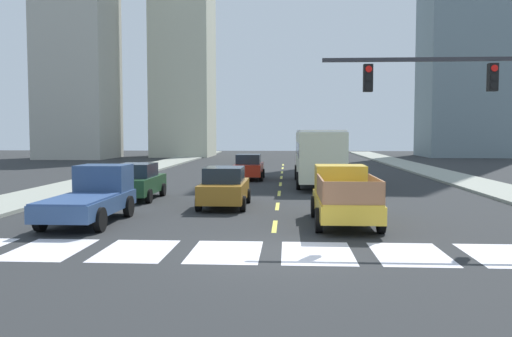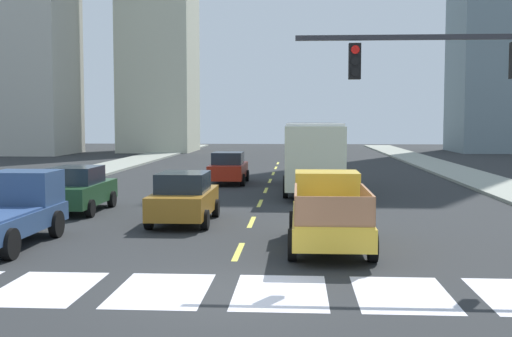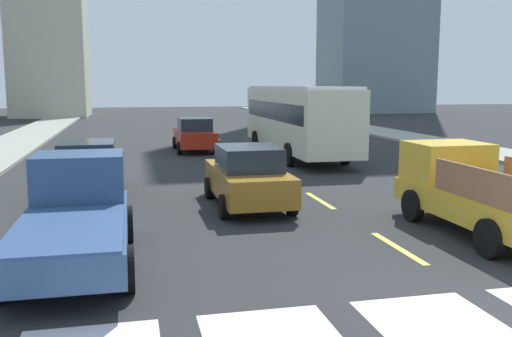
{
  "view_description": "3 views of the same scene",
  "coord_description": "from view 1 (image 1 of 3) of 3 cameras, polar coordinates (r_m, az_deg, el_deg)",
  "views": [
    {
      "loc": [
        0.42,
        -14.14,
        3.18
      ],
      "look_at": [
        -1.2,
        13.71,
        1.32
      ],
      "focal_mm": 37.86,
      "sensor_mm": 36.0,
      "label": 1
    },
    {
      "loc": [
        1.54,
        -12.99,
        3.48
      ],
      "look_at": [
        -0.22,
        14.84,
        1.39
      ],
      "focal_mm": 45.94,
      "sensor_mm": 36.0,
      "label": 2
    },
    {
      "loc": [
        -5.46,
        -6.54,
        3.42
      ],
      "look_at": [
        -2.06,
        8.5,
        1.1
      ],
      "focal_mm": 39.46,
      "sensor_mm": 36.0,
      "label": 3
    }
  ],
  "objects": [
    {
      "name": "sedan_far",
      "position": [
        23.08,
        -3.35,
        -1.96
      ],
      "size": [
        2.02,
        4.4,
        1.72
      ],
      "rotation": [
        0.0,
        0.0,
        -0.05
      ],
      "color": "#9D681E",
      "rests_on": "ground"
    },
    {
      "name": "crosswalk_stripe_1",
      "position": [
        15.88,
        -21.09,
        -7.98
      ],
      "size": [
        1.87,
        2.82,
        0.01
      ],
      "primitive_type": "cube",
      "color": "silver",
      "rests_on": "ground"
    },
    {
      "name": "sedan_mid",
      "position": [
        36.55,
        -0.77,
        0.17
      ],
      "size": [
        2.02,
        4.4,
        1.72
      ],
      "rotation": [
        0.0,
        0.0,
        0.05
      ],
      "color": "#B62614",
      "rests_on": "ground"
    },
    {
      "name": "sidewalk_right",
      "position": [
        34.26,
        22.86,
        -1.69
      ],
      "size": [
        3.32,
        110.0,
        0.15
      ],
      "primitive_type": "cube",
      "color": "gray",
      "rests_on": "ground"
    },
    {
      "name": "crosswalk_stripe_4",
      "position": [
        14.52,
        6.46,
        -8.85
      ],
      "size": [
        1.87,
        2.82,
        0.01
      ],
      "primitive_type": "cube",
      "color": "silver",
      "rests_on": "ground"
    },
    {
      "name": "lane_dash_5",
      "position": [
        43.26,
        2.77,
        -0.4
      ],
      "size": [
        0.16,
        2.4,
        0.01
      ],
      "primitive_type": "cube",
      "color": "#DCD54C",
      "rests_on": "ground"
    },
    {
      "name": "block_mid_right",
      "position": [
        71.34,
        -18.37,
        13.08
      ],
      "size": [
        8.32,
        8.91,
        29.79
      ],
      "primitive_type": "cube",
      "color": "#B5B2A5",
      "rests_on": "ground"
    },
    {
      "name": "block_mid_left",
      "position": [
        74.19,
        -7.7,
        14.12
      ],
      "size": [
        7.5,
        8.85,
        33.0
      ],
      "primitive_type": "cube",
      "color": "beige",
      "rests_on": "ground"
    },
    {
      "name": "crosswalk_stripe_2",
      "position": [
        15.05,
        -12.55,
        -8.46
      ],
      "size": [
        1.87,
        2.82,
        0.01
      ],
      "primitive_type": "cube",
      "color": "silver",
      "rests_on": "ground"
    },
    {
      "name": "crosswalk_stripe_5",
      "position": [
        14.85,
        15.97,
        -8.69
      ],
      "size": [
        1.87,
        2.82,
        0.01
      ],
      "primitive_type": "cube",
      "color": "silver",
      "rests_on": "ground"
    },
    {
      "name": "lane_dash_7",
      "position": [
        53.24,
        2.88,
        0.39
      ],
      "size": [
        0.16,
        2.4,
        0.01
      ],
      "primitive_type": "cube",
      "color": "#DCD54C",
      "rests_on": "ground"
    },
    {
      "name": "ground_plane",
      "position": [
        14.5,
        1.61,
        -8.85
      ],
      "size": [
        160.0,
        160.0,
        0.0
      ],
      "primitive_type": "plane",
      "color": "#282A2C"
    },
    {
      "name": "lane_dash_6",
      "position": [
        48.25,
        2.83,
        0.04
      ],
      "size": [
        0.16,
        2.4,
        0.01
      ],
      "primitive_type": "cube",
      "color": "#DCD54C",
      "rests_on": "ground"
    },
    {
      "name": "crosswalk_stripe_3",
      "position": [
        14.59,
        -3.22,
        -8.77
      ],
      "size": [
        1.87,
        2.82,
        0.01
      ],
      "primitive_type": "cube",
      "color": "silver",
      "rests_on": "ground"
    },
    {
      "name": "lane_dash_3",
      "position": [
        33.3,
        2.6,
        -1.66
      ],
      "size": [
        0.16,
        2.4,
        0.01
      ],
      "primitive_type": "cube",
      "color": "#DCD54C",
      "rests_on": "ground"
    },
    {
      "name": "crosswalk_stripe_6",
      "position": [
        15.56,
        24.83,
        -8.32
      ],
      "size": [
        1.87,
        2.82,
        0.01
      ],
      "primitive_type": "cube",
      "color": "silver",
      "rests_on": "ground"
    },
    {
      "name": "sidewalk_left",
      "position": [
        34.55,
        -17.53,
        -1.52
      ],
      "size": [
        3.32,
        110.0,
        0.15
      ],
      "primitive_type": "cube",
      "color": "gray",
      "rests_on": "ground"
    },
    {
      "name": "pickup_dark",
      "position": [
        20.19,
        -16.86,
        -2.77
      ],
      "size": [
        2.18,
        5.2,
        1.96
      ],
      "rotation": [
        0.0,
        0.0,
        0.04
      ],
      "color": "#2F4A75",
      "rests_on": "ground"
    },
    {
      "name": "lane_dash_4",
      "position": [
        38.28,
        2.7,
        -0.95
      ],
      "size": [
        0.16,
        2.4,
        0.01
      ],
      "primitive_type": "cube",
      "color": "#DCD54C",
      "rests_on": "ground"
    },
    {
      "name": "lane_dash_0",
      "position": [
        18.42,
        1.99,
        -6.12
      ],
      "size": [
        0.16,
        2.4,
        0.01
      ],
      "primitive_type": "cube",
      "color": "#DCD54C",
      "rests_on": "ground"
    },
    {
      "name": "city_bus",
      "position": [
        33.11,
        6.55,
        1.67
      ],
      "size": [
        2.72,
        10.8,
        3.32
      ],
      "rotation": [
        0.0,
        0.0,
        -0.03
      ],
      "color": "beige",
      "rests_on": "ground"
    },
    {
      "name": "pickup_stakebed",
      "position": [
        19.32,
        9.22,
        -2.9
      ],
      "size": [
        2.18,
        5.2,
        1.96
      ],
      "rotation": [
        0.0,
        0.0,
        0.03
      ],
      "color": "gold",
      "rests_on": "ground"
    },
    {
      "name": "lane_dash_2",
      "position": [
        28.32,
        2.47,
        -2.63
      ],
      "size": [
        0.16,
        2.4,
        0.01
      ],
      "primitive_type": "cube",
      "color": "#DCD54C",
      "rests_on": "ground"
    },
    {
      "name": "sedan_near_right",
      "position": [
        26.27,
        -12.44,
        -1.34
      ],
      "size": [
        2.02,
        4.4,
        1.72
      ],
      "rotation": [
        0.0,
        0.0,
        -0.03
      ],
      "color": "#224828",
      "rests_on": "ground"
    },
    {
      "name": "lane_dash_1",
      "position": [
        23.36,
        2.28,
        -4.0
      ],
      "size": [
        0.16,
        2.4,
        0.01
      ],
      "primitive_type": "cube",
      "color": "#DCD54C",
      "rests_on": "ground"
    }
  ]
}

